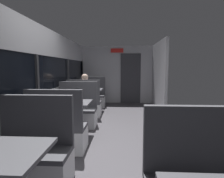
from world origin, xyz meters
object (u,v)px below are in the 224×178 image
Objects in this scene: dining_table_far_window at (89,92)px; bench_far_window_facing_end at (85,106)px; bench_near_window_facing_entry at (33,158)px; seated_passenger at (85,98)px; bench_far_window_facing_entry at (92,98)px; bench_mid_window_facing_end at (58,132)px; bench_mid_window_facing_entry at (77,113)px; dining_table_mid_window at (69,107)px.

bench_far_window_facing_end is (0.00, -0.70, -0.31)m from dining_table_far_window.
bench_near_window_facing_entry is 0.87× the size of seated_passenger.
dining_table_far_window is 0.82× the size of bench_far_window_facing_end.
seated_passenger is at bearing 90.00° from bench_far_window_facing_end.
seated_passenger is at bearing -90.00° from bench_far_window_facing_entry.
seated_passenger is (0.00, 2.41, 0.21)m from bench_mid_window_facing_end.
bench_near_window_facing_entry is at bearing -90.00° from dining_table_far_window.
bench_near_window_facing_entry is 1.00× the size of bench_mid_window_facing_end.
bench_near_window_facing_entry and bench_far_window_facing_entry have the same top height.
bench_mid_window_facing_end is 1.22× the size of dining_table_far_window.
bench_mid_window_facing_entry is at bearing -90.00° from bench_far_window_facing_end.
dining_table_mid_window is (0.00, 1.64, 0.31)m from bench_near_window_facing_entry.
bench_far_window_facing_entry is 1.34m from seated_passenger.
bench_mid_window_facing_entry is 2.34m from bench_far_window_facing_entry.
bench_mid_window_facing_end is (0.00, -0.70, -0.31)m from dining_table_mid_window.
bench_far_window_facing_entry is at bearing 90.00° from bench_far_window_facing_end.
bench_near_window_facing_entry and bench_mid_window_facing_entry have the same top height.
bench_far_window_facing_end is 1.00× the size of bench_far_window_facing_entry.
bench_mid_window_facing_entry reaches higher than dining_table_mid_window.
bench_far_window_facing_entry is at bearing 90.00° from dining_table_mid_window.
dining_table_far_window is at bearing 90.00° from bench_mid_window_facing_entry.
bench_far_window_facing_entry is 0.87× the size of seated_passenger.
bench_far_window_facing_entry is (0.00, 1.40, 0.00)m from bench_far_window_facing_end.
dining_table_mid_window is 0.71× the size of seated_passenger.
dining_table_far_window is at bearing 90.00° from bench_mid_window_facing_end.
dining_table_mid_window is 0.82× the size of bench_far_window_facing_end.
bench_mid_window_facing_end reaches higher than dining_table_far_window.
dining_table_mid_window is 0.82× the size of bench_mid_window_facing_entry.
bench_mid_window_facing_entry and bench_far_window_facing_entry have the same top height.
bench_mid_window_facing_entry is (0.00, 2.34, 0.00)m from bench_near_window_facing_entry.
bench_far_window_facing_end is (0.00, 0.94, 0.00)m from bench_mid_window_facing_entry.
dining_table_far_window is 0.64m from seated_passenger.
seated_passenger is (0.00, 1.71, -0.10)m from dining_table_mid_window.
dining_table_far_window is at bearing 90.00° from bench_near_window_facing_entry.
bench_near_window_facing_entry is at bearing -90.00° from bench_mid_window_facing_end.
bench_mid_window_facing_entry is at bearing -90.00° from dining_table_far_window.
dining_table_mid_window is at bearing -90.00° from seated_passenger.
dining_table_mid_window is 2.34m from dining_table_far_window.
seated_passenger is (0.00, 0.07, 0.21)m from bench_far_window_facing_end.
bench_far_window_facing_entry is (0.00, 0.70, -0.31)m from dining_table_far_window.
bench_mid_window_facing_entry is 0.94m from bench_far_window_facing_end.
dining_table_mid_window is 1.00× the size of dining_table_far_window.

